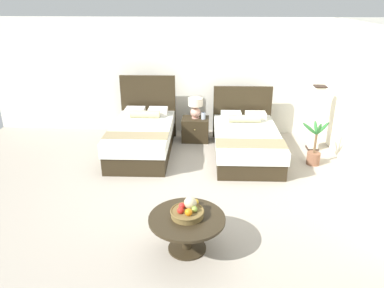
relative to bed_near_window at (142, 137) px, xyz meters
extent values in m
cube|color=#A79D8E|center=(1.02, -1.44, -0.35)|extent=(9.31, 9.22, 0.02)
cube|color=white|center=(1.02, 1.37, 0.92)|extent=(9.31, 0.12, 2.51)
cube|color=white|center=(3.88, -1.04, 0.92)|extent=(0.12, 4.82, 2.51)
cube|color=#2E2416|center=(0.00, -0.09, -0.17)|extent=(1.15, 2.01, 0.33)
cube|color=white|center=(0.00, -0.09, 0.13)|extent=(1.19, 2.05, 0.26)
cube|color=#2E2416|center=(-0.02, 0.94, 0.34)|extent=(1.18, 0.09, 1.36)
cube|color=white|center=(-0.26, 0.64, 0.33)|extent=(0.40, 0.31, 0.14)
cube|color=white|center=(0.23, 0.65, 0.33)|extent=(0.40, 0.31, 0.14)
cylinder|color=#C4BC89|center=(-0.01, 0.41, 0.33)|extent=(0.61, 0.16, 0.15)
cube|color=#92805C|center=(0.02, -0.63, 0.26)|extent=(1.17, 0.40, 0.01)
cube|color=#2E2416|center=(2.04, -0.09, -0.19)|extent=(1.22, 2.11, 0.29)
cube|color=white|center=(2.04, -0.09, 0.07)|extent=(1.26, 2.15, 0.23)
cube|color=#2E2416|center=(2.02, 0.99, 0.23)|extent=(1.25, 0.09, 1.14)
cube|color=white|center=(1.77, 0.69, 0.25)|extent=(0.43, 0.31, 0.14)
cube|color=white|center=(2.28, 0.70, 0.25)|extent=(0.43, 0.31, 0.14)
cylinder|color=#C4BC89|center=(2.03, 0.46, 0.26)|extent=(0.65, 0.17, 0.15)
cube|color=#92805C|center=(2.06, -0.71, 0.19)|extent=(1.24, 0.47, 0.01)
cube|color=#2E2416|center=(1.02, 0.73, -0.09)|extent=(0.57, 0.46, 0.50)
sphere|color=tan|center=(1.02, 0.49, -0.01)|extent=(0.02, 0.02, 0.02)
cylinder|color=#D79E8B|center=(1.02, 0.75, 0.17)|extent=(0.16, 0.16, 0.02)
ellipsoid|color=#D79E8B|center=(1.02, 0.75, 0.29)|extent=(0.22, 0.22, 0.21)
cylinder|color=#99844C|center=(1.02, 0.75, 0.41)|extent=(0.02, 0.02, 0.04)
cylinder|color=beige|center=(1.02, 0.75, 0.52)|extent=(0.31, 0.31, 0.17)
cylinder|color=#AFBBCF|center=(1.19, 0.69, 0.23)|extent=(0.09, 0.09, 0.13)
torus|color=#AFBBCF|center=(1.19, 0.69, 0.30)|extent=(0.09, 0.09, 0.01)
cylinder|color=#2E2416|center=(1.10, -2.96, -0.33)|extent=(0.47, 0.47, 0.02)
cylinder|color=#2E2416|center=(1.10, -2.96, -0.13)|extent=(0.12, 0.12, 0.42)
cylinder|color=#2E2416|center=(1.10, -2.96, 0.10)|extent=(0.93, 0.93, 0.04)
cylinder|color=brown|center=(1.10, -2.94, 0.16)|extent=(0.39, 0.39, 0.07)
torus|color=brown|center=(1.10, -2.94, 0.19)|extent=(0.41, 0.41, 0.02)
sphere|color=#8EAF44|center=(1.19, -2.94, 0.22)|extent=(0.07, 0.07, 0.07)
sphere|color=beige|center=(1.13, -2.85, 0.26)|extent=(0.15, 0.15, 0.15)
sphere|color=red|center=(1.03, -2.88, 0.23)|extent=(0.08, 0.08, 0.08)
sphere|color=red|center=(1.02, -2.98, 0.23)|extent=(0.08, 0.08, 0.08)
sphere|color=orange|center=(1.12, -3.02, 0.23)|extent=(0.09, 0.09, 0.09)
sphere|color=gold|center=(1.19, -2.67, 0.16)|extent=(0.08, 0.08, 0.08)
cube|color=black|center=(3.44, 0.39, -0.32)|extent=(0.22, 0.22, 0.03)
cube|color=#F7EBCC|center=(3.44, 0.39, 0.32)|extent=(0.18, 0.18, 1.26)
cube|color=black|center=(3.44, 0.39, 0.97)|extent=(0.22, 0.22, 0.02)
cylinder|color=brown|center=(3.27, -0.36, -0.23)|extent=(0.24, 0.24, 0.23)
cylinder|color=brown|center=(3.27, -0.36, 0.07)|extent=(0.04, 0.04, 0.36)
ellipsoid|color=#2F7034|center=(3.37, -0.34, 0.36)|extent=(0.25, 0.10, 0.27)
ellipsoid|color=#2F7034|center=(3.27, -0.25, 0.35)|extent=(0.07, 0.25, 0.24)
ellipsoid|color=#2F7034|center=(3.14, -0.36, 0.36)|extent=(0.31, 0.06, 0.27)
ellipsoid|color=#2F7034|center=(3.27, -0.47, 0.39)|extent=(0.07, 0.26, 0.32)
camera|label=1|loc=(1.37, -6.66, 2.58)|focal=34.07mm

